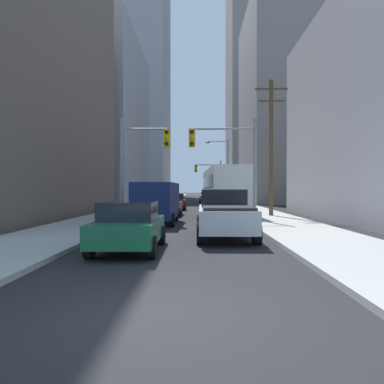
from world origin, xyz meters
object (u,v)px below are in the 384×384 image
pickup_truck_silver (225,214)px  traffic_signal_far_right (209,174)px  sedan_maroon (175,201)px  city_bus (224,189)px  cargo_van_navy (157,201)px  sedan_grey (168,205)px  sedan_green (129,226)px  sedan_blue (207,198)px  traffic_signal_near_right (226,152)px  traffic_signal_near_left (142,153)px

pickup_truck_silver → traffic_signal_far_right: (0.61, 38.84, 3.11)m
pickup_truck_silver → sedan_maroon: (-3.16, 20.26, -0.16)m
city_bus → pickup_truck_silver: city_bus is taller
pickup_truck_silver → traffic_signal_far_right: size_ratio=0.90×
cargo_van_navy → sedan_grey: size_ratio=1.24×
sedan_maroon → traffic_signal_far_right: traffic_signal_far_right is taller
sedan_green → sedan_grey: same height
city_bus → pickup_truck_silver: size_ratio=2.14×
sedan_blue → traffic_signal_near_right: 29.37m
sedan_blue → traffic_signal_near_left: bearing=-98.6°
sedan_grey → cargo_van_navy: bearing=-90.8°
traffic_signal_near_left → traffic_signal_near_right: (4.86, 0.00, 0.05)m
cargo_van_navy → traffic_signal_near_left: bearing=131.5°
pickup_truck_silver → traffic_signal_near_left: size_ratio=0.90×
pickup_truck_silver → sedan_grey: (-3.21, 12.11, -0.16)m
sedan_maroon → cargo_van_navy: bearing=-90.5°
city_bus → sedan_grey: city_bus is taller
city_bus → traffic_signal_near_left: traffic_signal_near_left is taller
pickup_truck_silver → traffic_signal_near_right: bearing=85.3°
pickup_truck_silver → traffic_signal_near_right: traffic_signal_near_right is taller
sedan_grey → traffic_signal_far_right: size_ratio=0.71×
traffic_signal_near_right → sedan_maroon: bearing=105.6°
city_bus → sedan_grey: bearing=-162.9°
cargo_van_navy → traffic_signal_near_left: traffic_signal_near_left is taller
sedan_maroon → traffic_signal_far_right: size_ratio=0.71×
sedan_maroon → traffic_signal_far_right: bearing=78.5°
traffic_signal_far_right → sedan_grey: bearing=-98.1°
cargo_van_navy → pickup_truck_silver: bearing=-60.3°
city_bus → pickup_truck_silver: (-0.92, -13.38, -1.00)m
sedan_green → sedan_blue: bearing=85.2°
city_bus → sedan_maroon: bearing=120.7°
sedan_grey → traffic_signal_near_right: (3.78, -5.21, 3.28)m
sedan_green → sedan_blue: 39.45m
traffic_signal_near_left → traffic_signal_near_right: bearing=0.0°
cargo_van_navy → sedan_blue: 30.50m
city_bus → traffic_signal_near_left: 8.56m
sedan_green → sedan_maroon: size_ratio=0.99×
sedan_green → traffic_signal_near_left: (-1.12, 10.13, 3.23)m
traffic_signal_far_right → sedan_green: bearing=-95.1°
pickup_truck_silver → traffic_signal_far_right: traffic_signal_far_right is taller
sedan_blue → traffic_signal_near_right: bearing=-89.1°
pickup_truck_silver → sedan_grey: 12.53m
cargo_van_navy → traffic_signal_far_right: bearing=83.3°
sedan_grey → sedan_maroon: 8.15m
traffic_signal_far_right → traffic_signal_near_right: bearing=-90.1°
traffic_signal_near_right → cargo_van_navy: bearing=-163.9°
city_bus → sedan_maroon: size_ratio=2.72×
traffic_signal_near_left → traffic_signal_far_right: same height
cargo_van_navy → sedan_grey: bearing=89.2°
cargo_van_navy → traffic_signal_near_left: (-0.99, 1.12, 2.71)m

